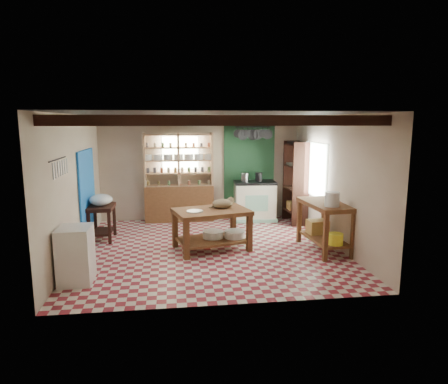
{
  "coord_description": "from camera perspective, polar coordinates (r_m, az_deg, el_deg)",
  "views": [
    {
      "loc": [
        -0.72,
        -7.54,
        2.46
      ],
      "look_at": [
        0.31,
        0.3,
        1.07
      ],
      "focal_mm": 32.0,
      "sensor_mm": 36.0,
      "label": 1
    }
  ],
  "objects": [
    {
      "name": "white_cabinet",
      "position": [
        6.63,
        -20.43,
        -8.41
      ],
      "size": [
        0.49,
        0.59,
        0.88
      ],
      "primitive_type": "cube",
      "rotation": [
        0.0,
        0.0,
        0.01
      ],
      "color": "silver",
      "rests_on": "floor"
    },
    {
      "name": "pot_rack",
      "position": [
        9.8,
        4.14,
        8.32
      ],
      "size": [
        0.86,
        0.12,
        0.36
      ],
      "primitive_type": "cube",
      "color": "black",
      "rests_on": "ceiling"
    },
    {
      "name": "work_table",
      "position": [
        7.8,
        -1.79,
        -5.37
      ],
      "size": [
        1.58,
        1.25,
        0.79
      ],
      "primitive_type": "cube",
      "rotation": [
        0.0,
        0.0,
        0.25
      ],
      "color": "brown",
      "rests_on": "floor"
    },
    {
      "name": "basin_large",
      "position": [
        7.89,
        -1.57,
        -6.06
      ],
      "size": [
        0.49,
        0.49,
        0.14
      ],
      "primitive_type": "cylinder",
      "rotation": [
        0.0,
        0.0,
        0.25
      ],
      "color": "silver",
      "rests_on": "work_table"
    },
    {
      "name": "ceiling_beams",
      "position": [
        7.58,
        -2.09,
        10.13
      ],
      "size": [
        5.0,
        3.8,
        0.15
      ],
      "primitive_type": "cube",
      "color": "black",
      "rests_on": "ceiling"
    },
    {
      "name": "cat",
      "position": [
        7.82,
        -0.22,
        -1.67
      ],
      "size": [
        0.49,
        0.44,
        0.18
      ],
      "primitive_type": "ellipsoid",
      "rotation": [
        0.0,
        0.0,
        0.42
      ],
      "color": "#8A7350",
      "rests_on": "work_table"
    },
    {
      "name": "enamel_bowl",
      "position": [
        8.7,
        -17.18,
        -1.07
      ],
      "size": [
        0.48,
        0.48,
        0.24
      ],
      "primitive_type": "ellipsoid",
      "rotation": [
        0.0,
        0.0,
        -0.02
      ],
      "color": "silver",
      "rests_on": "prep_table"
    },
    {
      "name": "blue_wall_patch",
      "position": [
        8.73,
        -18.98,
        0.47
      ],
      "size": [
        0.04,
        1.4,
        1.6
      ],
      "primitive_type": "cube",
      "color": "blue",
      "rests_on": "wall_left"
    },
    {
      "name": "green_wall_patch",
      "position": [
        10.27,
        3.6,
        3.2
      ],
      "size": [
        1.3,
        0.04,
        2.3
      ],
      "primitive_type": "cube",
      "color": "#1C4628",
      "rests_on": "wall_back"
    },
    {
      "name": "shelving_unit",
      "position": [
        9.95,
        -6.47,
        2.06
      ],
      "size": [
        1.7,
        0.34,
        2.2
      ],
      "primitive_type": "cube",
      "color": "tan",
      "rests_on": "floor"
    },
    {
      "name": "prep_table",
      "position": [
        8.8,
        -17.01,
        -4.2
      ],
      "size": [
        0.52,
        0.74,
        0.74
      ],
      "primitive_type": "cube",
      "rotation": [
        0.0,
        0.0,
        -0.02
      ],
      "color": "black",
      "rests_on": "floor"
    },
    {
      "name": "wall_left",
      "position": [
        7.84,
        -20.55,
        0.83
      ],
      "size": [
        0.04,
        5.0,
        2.6
      ],
      "primitive_type": "cube",
      "color": "beige",
      "rests_on": "floor"
    },
    {
      "name": "white_bucket",
      "position": [
        7.5,
        15.19,
        -0.99
      ],
      "size": [
        0.28,
        0.28,
        0.26
      ],
      "primitive_type": "cylinder",
      "rotation": [
        0.0,
        0.0,
        0.08
      ],
      "color": "silver",
      "rests_on": "right_counter"
    },
    {
      "name": "kettle_right",
      "position": [
        10.02,
        4.99,
        2.17
      ],
      "size": [
        0.18,
        0.18,
        0.22
      ],
      "primitive_type": "cylinder",
      "rotation": [
        0.0,
        0.0,
        -0.05
      ],
      "color": "black",
      "rests_on": "stove"
    },
    {
      "name": "window_right",
      "position": [
        9.18,
        12.96,
        3.1
      ],
      "size": [
        0.02,
        1.3,
        1.2
      ],
      "primitive_type": "cube",
      "color": "beige",
      "rests_on": "wall_right"
    },
    {
      "name": "steel_tray",
      "position": [
        7.54,
        -4.18,
        -2.75
      ],
      "size": [
        0.38,
        0.38,
        0.02
      ],
      "primitive_type": "cylinder",
      "rotation": [
        0.0,
        0.0,
        0.25
      ],
      "color": "#9F9FA6",
      "rests_on": "work_table"
    },
    {
      "name": "yellow_tub",
      "position": [
        7.61,
        15.62,
        -6.48
      ],
      "size": [
        0.3,
        0.3,
        0.2
      ],
      "primitive_type": "cylinder",
      "rotation": [
        0.0,
        0.0,
        0.08
      ],
      "color": "yellow",
      "rests_on": "right_counter"
    },
    {
      "name": "utensil_rail",
      "position": [
        6.61,
        -22.6,
        3.31
      ],
      "size": [
        0.06,
        0.9,
        0.28
      ],
      "primitive_type": "cube",
      "color": "black",
      "rests_on": "wall_left"
    },
    {
      "name": "wall_back",
      "position": [
        10.13,
        -3.39,
        3.39
      ],
      "size": [
        5.0,
        0.04,
        2.6
      ],
      "primitive_type": "cube",
      "color": "beige",
      "rests_on": "floor"
    },
    {
      "name": "right_counter",
      "position": [
        7.96,
        14.16,
        -4.78
      ],
      "size": [
        0.76,
        1.37,
        0.94
      ],
      "primitive_type": "cube",
      "rotation": [
        0.0,
        0.0,
        0.08
      ],
      "color": "brown",
      "rests_on": "floor"
    },
    {
      "name": "floor",
      "position": [
        7.97,
        -1.98,
        -8.08
      ],
      "size": [
        5.0,
        5.0,
        0.02
      ],
      "primitive_type": "cube",
      "color": "maroon",
      "rests_on": "ground"
    },
    {
      "name": "basin_small",
      "position": [
        7.9,
        1.55,
        -6.03
      ],
      "size": [
        0.5,
        0.5,
        0.14
      ],
      "primitive_type": "cylinder",
      "rotation": [
        0.0,
        0.0,
        0.25
      ],
      "color": "silver",
      "rests_on": "work_table"
    },
    {
      "name": "stove",
      "position": [
        10.1,
        4.38,
        -1.25
      ],
      "size": [
        1.05,
        0.73,
        1.0
      ],
      "primitive_type": "cube",
      "rotation": [
        0.0,
        0.0,
        -0.05
      ],
      "color": "white",
      "rests_on": "floor"
    },
    {
      "name": "wall_right",
      "position": [
        8.28,
        15.46,
        1.57
      ],
      "size": [
        0.04,
        5.0,
        2.6
      ],
      "primitive_type": "cube",
      "color": "beige",
      "rests_on": "floor"
    },
    {
      "name": "kettle_left",
      "position": [
        9.96,
        3.0,
        2.13
      ],
      "size": [
        0.19,
        0.19,
        0.21
      ],
      "primitive_type": "cylinder",
      "rotation": [
        0.0,
        0.0,
        -0.05
      ],
      "color": "#9F9FA6",
      "rests_on": "stove"
    },
    {
      "name": "wall_front",
      "position": [
        5.22,
        0.6,
        -2.85
      ],
      "size": [
        5.0,
        0.04,
        2.6
      ],
      "primitive_type": "cube",
      "color": "beige",
      "rests_on": "floor"
    },
    {
      "name": "ceiling",
      "position": [
        7.58,
        -2.1,
        11.04
      ],
      "size": [
        5.0,
        5.0,
        0.02
      ],
      "primitive_type": "cube",
      "color": "#494A4E",
      "rests_on": "wall_back"
    },
    {
      "name": "tall_rack",
      "position": [
        9.92,
        10.18,
        1.36
      ],
      "size": [
        0.4,
        0.86,
        2.0
      ],
      "primitive_type": "cube",
      "color": "black",
      "rests_on": "floor"
    },
    {
      "name": "wicker_basket",
      "position": [
        8.24,
        13.22,
        -4.86
      ],
      "size": [
        0.41,
        0.34,
        0.27
      ],
      "primitive_type": "cube",
      "rotation": [
        0.0,
        0.0,
        0.08
      ],
      "color": "#B08947",
      "rests_on": "right_counter"
    },
    {
      "name": "window_back",
      "position": [
        10.05,
        -6.27,
        5.59
      ],
      "size": [
        0.9,
        0.02,
        0.8
      ],
      "primitive_type": "cube",
      "color": "beige",
      "rests_on": "wall_back"
    }
  ]
}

